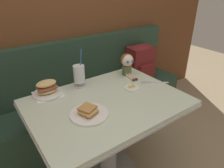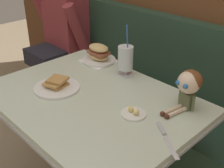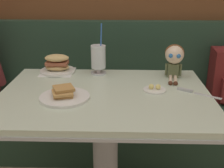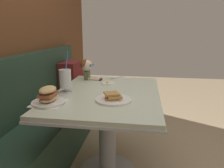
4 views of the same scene
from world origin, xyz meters
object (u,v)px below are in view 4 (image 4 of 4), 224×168
sandwich_plate (48,97)px  butter_saucer (108,83)px  backpack (71,76)px  milkshake_glass (65,79)px  butter_knife (113,79)px  toast_plate (113,99)px  seated_doll (87,66)px

sandwich_plate → butter_saucer: bearing=-27.2°
sandwich_plate → backpack: size_ratio=0.54×
milkshake_glass → butter_knife: bearing=-29.9°
butter_knife → backpack: backpack is taller
toast_plate → backpack: (1.09, 0.68, -0.10)m
butter_knife → seated_doll: seated_doll is taller
butter_saucer → backpack: (0.63, 0.56, -0.09)m
sandwich_plate → butter_knife: sandwich_plate is taller
butter_knife → backpack: bearing=53.0°
backpack → seated_doll: bearing=-145.7°
milkshake_glass → toast_plate: bearing=-109.9°
toast_plate → milkshake_glass: size_ratio=0.79×
toast_plate → milkshake_glass: milkshake_glass is taller
toast_plate → butter_knife: size_ratio=1.21×
toast_plate → sandwich_plate: sandwich_plate is taller
toast_plate → butter_knife: toast_plate is taller
seated_doll → milkshake_glass: bearing=174.1°
butter_knife → seated_doll: bearing=102.5°
toast_plate → sandwich_plate: (-0.12, 0.41, 0.03)m
milkshake_glass → butter_knife: milkshake_glass is taller
butter_saucer → butter_knife: bearing=-4.8°
butter_knife → toast_plate: bearing=-171.3°
butter_saucer → toast_plate: bearing=-166.0°
toast_plate → seated_doll: seated_doll is taller
toast_plate → sandwich_plate: size_ratio=1.14×
sandwich_plate → backpack: (1.21, 0.27, -0.13)m
milkshake_glass → seated_doll: size_ratio=1.40×
milkshake_glass → sandwich_plate: 0.27m
toast_plate → butter_knife: 0.66m
toast_plate → milkshake_glass: 0.43m
butter_saucer → milkshake_glass: bearing=139.1°
butter_saucer → seated_doll: 0.29m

